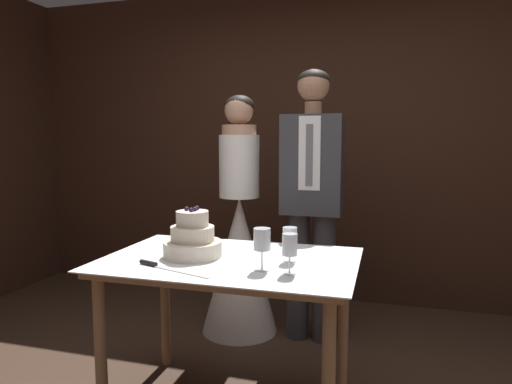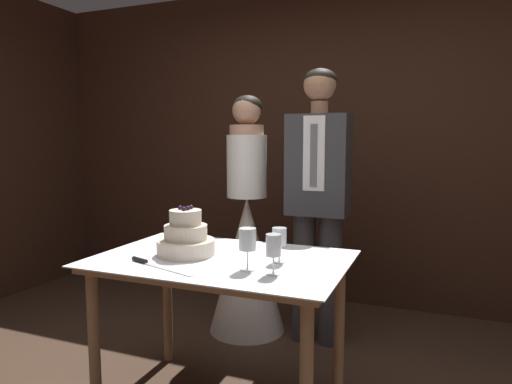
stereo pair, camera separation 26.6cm
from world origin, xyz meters
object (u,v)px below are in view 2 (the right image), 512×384
cake_table (222,277)px  groom (318,193)px  tiered_cake (186,238)px  wine_glass_near (248,240)px  wine_glass_middle (273,247)px  cake_knife (150,263)px  wine_glass_far (279,238)px  bride (247,247)px

cake_table → groom: (0.26, 0.93, 0.33)m
groom → tiered_cake: bearing=-115.5°
wine_glass_near → wine_glass_middle: 0.13m
wine_glass_near → cake_knife: bearing=-168.3°
wine_glass_far → cake_knife: bearing=-153.8°
wine_glass_far → wine_glass_middle: bearing=-78.4°
wine_glass_near → wine_glass_middle: bearing=-9.0°
wine_glass_far → bride: bearing=121.4°
cake_table → tiered_cake: 0.27m
tiered_cake → groom: groom is taller
cake_knife → wine_glass_middle: size_ratio=2.26×
wine_glass_far → tiered_cake: bearing=-175.3°
cake_table → wine_glass_near: 0.34m
cake_table → groom: 1.02m
tiered_cake → cake_knife: (-0.06, -0.23, -0.08)m
wine_glass_middle → groom: bearing=94.2°
cake_table → groom: groom is taller
bride → groom: (0.51, -0.00, 0.41)m
wine_glass_near → groom: 1.08m
bride → groom: groom is taller
groom → cake_knife: bearing=-113.5°
wine_glass_near → wine_glass_far: wine_glass_near is taller
cake_knife → groom: (0.51, 1.17, 0.23)m
tiered_cake → bride: 0.98m
cake_knife → wine_glass_near: size_ratio=2.11×
cake_knife → wine_glass_middle: (0.59, 0.07, 0.11)m
bride → cake_knife: bearing=-89.9°
wine_glass_far → cake_table: bearing=-174.9°
wine_glass_near → bride: size_ratio=0.11×
tiered_cake → bride: (-0.06, 0.94, -0.26)m
cake_table → groom: size_ratio=0.68×
tiered_cake → wine_glass_near: tiered_cake is taller
tiered_cake → wine_glass_far: tiered_cake is taller
wine_glass_far → wine_glass_near: bearing=-117.3°
wine_glass_far → bride: (-0.55, 0.90, -0.29)m
tiered_cake → wine_glass_middle: 0.55m
tiered_cake → wine_glass_near: size_ratio=1.53×
groom → wine_glass_middle: bearing=-85.8°
wine_glass_far → bride: size_ratio=0.10×
tiered_cake → wine_glass_far: (0.49, 0.04, 0.03)m
wine_glass_near → tiered_cake: bearing=161.3°
tiered_cake → bride: bearing=93.8°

